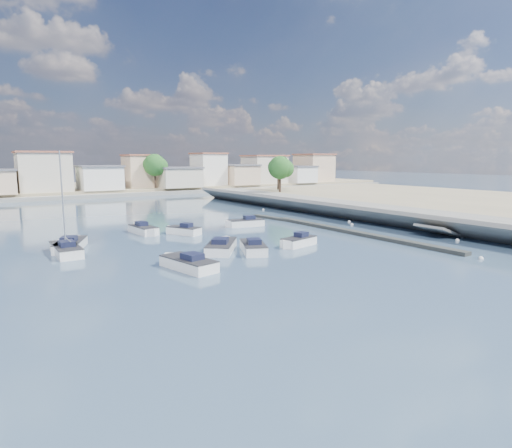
% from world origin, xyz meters
% --- Properties ---
extents(ground, '(400.00, 400.00, 0.00)m').
position_xyz_m(ground, '(0.00, 40.00, 0.00)').
color(ground, '#314762').
rests_on(ground, ground).
extents(seawall_walkway, '(5.00, 90.00, 1.80)m').
position_xyz_m(seawall_walkway, '(18.50, 13.00, 0.90)').
color(seawall_walkway, slate).
rests_on(seawall_walkway, ground).
extents(seawall_embankment, '(49.65, 90.00, 2.90)m').
position_xyz_m(seawall_embankment, '(40.10, 12.99, 0.85)').
color(seawall_embankment, slate).
rests_on(seawall_embankment, ground).
extents(breakwater, '(2.00, 31.02, 0.35)m').
position_xyz_m(breakwater, '(6.90, 12.69, 0.17)').
color(breakwater, black).
rests_on(breakwater, ground).
extents(far_shore_land, '(160.00, 40.00, 1.40)m').
position_xyz_m(far_shore_land, '(0.00, 92.00, 0.70)').
color(far_shore_land, gray).
rests_on(far_shore_land, ground).
extents(far_shore_quay, '(160.00, 2.50, 0.80)m').
position_xyz_m(far_shore_quay, '(0.00, 71.00, 0.40)').
color(far_shore_quay, slate).
rests_on(far_shore_quay, ground).
extents(far_town, '(113.01, 12.80, 8.35)m').
position_xyz_m(far_town, '(10.71, 76.92, 4.93)').
color(far_town, beige).
rests_on(far_town, far_shore_land).
extents(shore_trees, '(74.56, 38.32, 7.92)m').
position_xyz_m(shore_trees, '(8.34, 68.11, 6.22)').
color(shore_trees, '#38281E').
rests_on(shore_trees, ground).
extents(motorboat_a, '(2.91, 5.59, 1.48)m').
position_xyz_m(motorboat_a, '(-14.50, 6.28, 0.38)').
color(motorboat_a, white).
rests_on(motorboat_a, ground).
extents(motorboat_b, '(3.55, 5.04, 1.48)m').
position_xyz_m(motorboat_b, '(-7.13, 8.55, 0.38)').
color(motorboat_b, white).
rests_on(motorboat_b, ground).
extents(motorboat_c, '(4.88, 2.43, 1.48)m').
position_xyz_m(motorboat_c, '(-0.20, 21.21, 0.38)').
color(motorboat_c, white).
rests_on(motorboat_c, ground).
extents(motorboat_d, '(4.31, 2.43, 1.48)m').
position_xyz_m(motorboat_d, '(-2.36, 8.22, 0.38)').
color(motorboat_d, white).
rests_on(motorboat_d, ground).
extents(motorboat_e, '(3.82, 5.66, 1.48)m').
position_xyz_m(motorboat_e, '(-20.34, 18.60, 0.38)').
color(motorboat_e, white).
rests_on(motorboat_e, ground).
extents(motorboat_f, '(3.07, 4.12, 1.48)m').
position_xyz_m(motorboat_f, '(-8.76, 20.17, 0.38)').
color(motorboat_f, white).
rests_on(motorboat_f, ground).
extents(motorboat_g, '(2.12, 5.00, 1.48)m').
position_xyz_m(motorboat_g, '(-12.12, 22.76, 0.38)').
color(motorboat_g, white).
rests_on(motorboat_g, ground).
extents(motorboat_h, '(4.95, 5.55, 1.48)m').
position_xyz_m(motorboat_h, '(-9.21, 10.44, 0.38)').
color(motorboat_h, white).
rests_on(motorboat_h, ground).
extents(sailboat, '(1.91, 6.15, 9.00)m').
position_xyz_m(sailboat, '(-21.16, 16.62, 0.42)').
color(sailboat, white).
rests_on(sailboat, ground).
extents(mooring_buoys, '(19.39, 38.38, 0.39)m').
position_xyz_m(mooring_buoys, '(8.19, 14.54, 0.05)').
color(mooring_buoys, white).
rests_on(mooring_buoys, ground).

